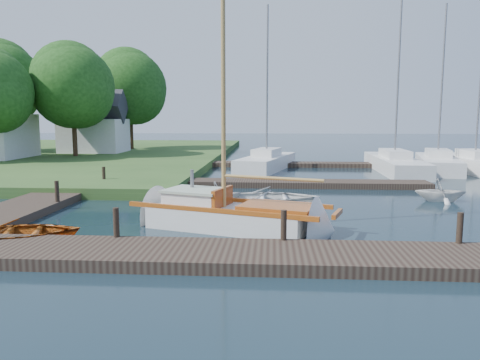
# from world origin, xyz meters

# --- Properties ---
(ground) EXTENTS (160.00, 160.00, 0.00)m
(ground) POSITION_xyz_m (0.00, 0.00, 0.00)
(ground) COLOR black
(ground) RESTS_ON ground
(near_dock) EXTENTS (18.00, 2.20, 0.30)m
(near_dock) POSITION_xyz_m (0.00, -6.00, 0.15)
(near_dock) COLOR black
(near_dock) RESTS_ON ground
(left_dock) EXTENTS (2.20, 18.00, 0.30)m
(left_dock) POSITION_xyz_m (-8.00, 2.00, 0.15)
(left_dock) COLOR black
(left_dock) RESTS_ON ground
(far_dock) EXTENTS (14.00, 1.60, 0.30)m
(far_dock) POSITION_xyz_m (2.00, 6.50, 0.15)
(far_dock) COLOR black
(far_dock) RESTS_ON ground
(pontoon) EXTENTS (30.00, 1.60, 0.30)m
(pontoon) POSITION_xyz_m (10.00, 16.00, 0.15)
(pontoon) COLOR black
(pontoon) RESTS_ON ground
(mooring_post_1) EXTENTS (0.16, 0.16, 0.80)m
(mooring_post_1) POSITION_xyz_m (-3.00, -5.00, 0.70)
(mooring_post_1) COLOR black
(mooring_post_1) RESTS_ON near_dock
(mooring_post_2) EXTENTS (0.16, 0.16, 0.80)m
(mooring_post_2) POSITION_xyz_m (1.50, -5.00, 0.70)
(mooring_post_2) COLOR black
(mooring_post_2) RESTS_ON near_dock
(mooring_post_3) EXTENTS (0.16, 0.16, 0.80)m
(mooring_post_3) POSITION_xyz_m (6.00, -5.00, 0.70)
(mooring_post_3) COLOR black
(mooring_post_3) RESTS_ON near_dock
(mooring_post_4) EXTENTS (0.16, 0.16, 0.80)m
(mooring_post_4) POSITION_xyz_m (-7.00, 0.00, 0.70)
(mooring_post_4) COLOR black
(mooring_post_4) RESTS_ON left_dock
(mooring_post_5) EXTENTS (0.16, 0.16, 0.80)m
(mooring_post_5) POSITION_xyz_m (-7.00, 5.00, 0.70)
(mooring_post_5) COLOR black
(mooring_post_5) RESTS_ON left_dock
(sailboat) EXTENTS (7.40, 4.13, 9.83)m
(sailboat) POSITION_xyz_m (0.01, -2.62, 0.34)
(sailboat) COLOR white
(sailboat) RESTS_ON ground
(dinghy) EXTENTS (4.15, 3.49, 0.74)m
(dinghy) POSITION_xyz_m (-6.05, -4.70, 0.37)
(dinghy) COLOR maroon
(dinghy) RESTS_ON ground
(tender_b) EXTENTS (2.49, 2.36, 1.04)m
(tender_b) POSITION_xyz_m (-0.99, 1.45, 0.52)
(tender_b) COLOR white
(tender_b) RESTS_ON ground
(tender_c) EXTENTS (4.09, 2.98, 0.83)m
(tender_c) POSITION_xyz_m (1.06, 1.19, 0.42)
(tender_c) COLOR white
(tender_c) RESTS_ON ground
(tender_d) EXTENTS (2.16, 1.91, 1.06)m
(tender_d) POSITION_xyz_m (8.22, 2.77, 0.53)
(tender_d) COLOR white
(tender_d) RESTS_ON ground
(marina_boat_1) EXTENTS (4.16, 8.12, 10.62)m
(marina_boat_1) POSITION_xyz_m (0.80, 14.10, 0.57)
(marina_boat_1) COLOR white
(marina_boat_1) RESTS_ON ground
(marina_boat_3) EXTENTS (2.45, 9.91, 12.77)m
(marina_boat_3) POSITION_xyz_m (9.04, 13.51, 0.58)
(marina_boat_3) COLOR white
(marina_boat_3) RESTS_ON ground
(marina_boat_4) EXTENTS (3.91, 8.41, 10.53)m
(marina_boat_4) POSITION_xyz_m (11.95, 14.12, 0.57)
(marina_boat_4) COLOR white
(marina_boat_4) RESTS_ON ground
(marina_boat_5) EXTENTS (2.23, 8.90, 10.10)m
(marina_boat_5) POSITION_xyz_m (14.15, 13.73, 0.56)
(marina_boat_5) COLOR white
(marina_boat_5) RESTS_ON ground
(house_c) EXTENTS (5.25, 4.00, 5.28)m
(house_c) POSITION_xyz_m (-14.00, 22.00, 2.58)
(house_c) COLOR silver
(house_c) RESTS_ON shore
(tree_3) EXTENTS (6.41, 6.38, 8.74)m
(tree_3) POSITION_xyz_m (-14.00, 18.05, 5.81)
(tree_3) COLOR #332114
(tree_3) RESTS_ON shore
(tree_4) EXTENTS (7.01, 7.01, 9.66)m
(tree_4) POSITION_xyz_m (-22.00, 22.05, 6.37)
(tree_4) COLOR #332114
(tree_4) RESTS_ON shore
(tree_7) EXTENTS (6.83, 6.83, 9.38)m
(tree_7) POSITION_xyz_m (-12.00, 26.05, 6.20)
(tree_7) COLOR #332114
(tree_7) RESTS_ON shore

